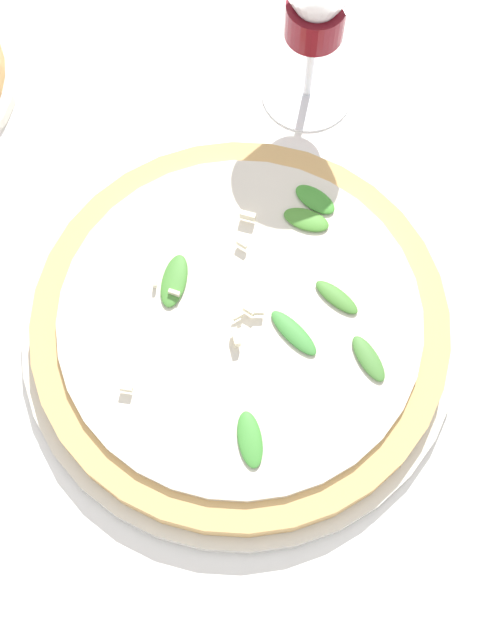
% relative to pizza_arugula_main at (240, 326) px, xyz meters
% --- Properties ---
extents(ground_plane, '(6.00, 6.00, 0.00)m').
position_rel_pizza_arugula_main_xyz_m(ground_plane, '(-0.03, -0.01, -0.02)').
color(ground_plane, white).
extents(pizza_arugula_main, '(0.35, 0.35, 0.05)m').
position_rel_pizza_arugula_main_xyz_m(pizza_arugula_main, '(0.00, 0.00, 0.00)').
color(pizza_arugula_main, silver).
rests_on(pizza_arugula_main, ground_plane).
extents(wine_glass, '(0.09, 0.09, 0.17)m').
position_rel_pizza_arugula_main_xyz_m(wine_glass, '(-0.07, 0.23, 0.10)').
color(wine_glass, white).
rests_on(wine_glass, ground_plane).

